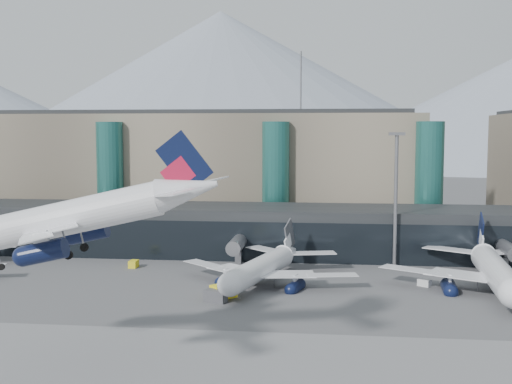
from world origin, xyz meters
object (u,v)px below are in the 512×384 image
hero_jet (87,207)px  veh_g (424,283)px  veh_h (223,291)px  veh_d (485,274)px  lightmast_mid (396,192)px  jet_parked_right (493,260)px  veh_b (134,264)px  veh_c (216,296)px  jet_parked_mid (267,259)px

hero_jet → veh_g: hero_jet is taller
hero_jet → veh_h: hero_jet is taller
hero_jet → veh_d: 74.33m
lightmast_mid → jet_parked_right: bearing=-47.2°
hero_jet → veh_g: bearing=45.8°
jet_parked_right → veh_g: bearing=93.9°
veh_b → veh_c: size_ratio=0.70×
lightmast_mid → veh_h: (-28.66, -26.72, -13.34)m
jet_parked_mid → veh_c: size_ratio=10.01×
hero_jet → veh_b: (-11.52, 51.99, -17.18)m
veh_h → lightmast_mid: bearing=-2.0°
veh_b → veh_d: 64.08m
jet_parked_right → veh_g: size_ratio=18.67×
jet_parked_right → veh_h: size_ratio=9.79×
jet_parked_mid → veh_h: jet_parked_mid is taller
veh_h → jet_parked_mid: bearing=17.8°
lightmast_mid → veh_d: (14.73, -8.79, -13.59)m
hero_jet → veh_g: size_ratio=15.75×
hero_jet → veh_b: hero_jet is taller
lightmast_mid → hero_jet: lightmast_mid is taller
veh_c → veh_d: bearing=42.3°
jet_parked_mid → veh_h: bearing=168.6°
veh_d → veh_b: bearing=103.8°
veh_b → veh_g: size_ratio=1.14×
veh_g → veh_h: (-32.07, -11.35, 0.48)m
jet_parked_mid → hero_jet: bearing=176.8°
jet_parked_right → hero_jet: bearing=134.0°
veh_b → veh_h: bearing=-133.5°
veh_c → veh_g: 35.67m
veh_d → veh_h: bearing=128.3°
veh_b → lightmast_mid: bearing=-81.6°
jet_parked_mid → veh_b: bearing=86.7°
lightmast_mid → veh_g: lightmast_mid is taller
veh_b → veh_c: 30.14m
veh_g → hero_jet: bearing=-98.4°
lightmast_mid → jet_parked_right: lightmast_mid is taller
veh_g → veh_h: veh_h is taller
hero_jet → veh_c: hero_jet is taller
veh_g → veh_h: bearing=-125.3°
lightmast_mid → hero_jet: (-37.79, -58.54, 3.44)m
lightmast_mid → veh_g: size_ratio=12.50×
veh_h → veh_d: bearing=-22.5°
hero_jet → veh_h: size_ratio=8.26×
hero_jet → jet_parked_right: (52.08, 43.10, -13.19)m
lightmast_mid → hero_jet: bearing=-122.8°
veh_h → veh_b: bearing=90.7°
hero_jet → jet_parked_mid: size_ratio=0.96×
jet_parked_right → veh_g: (-10.87, 0.08, -4.07)m
lightmast_mid → veh_d: size_ratio=8.86×
veh_b → veh_c: veh_c is taller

